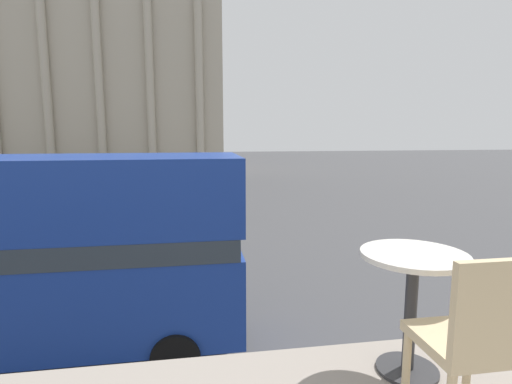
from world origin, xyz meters
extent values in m
cylinder|color=black|center=(-0.08, 7.49, 0.49)|extent=(0.98, 0.22, 0.98)
cylinder|color=black|center=(-0.08, 5.01, 0.49)|extent=(0.98, 0.22, 0.98)
cylinder|color=#2D2D30|center=(1.56, -0.35, 3.45)|extent=(0.36, 0.36, 0.02)
cylinder|color=#2D2D30|center=(1.56, -0.35, 3.80)|extent=(0.07, 0.07, 0.68)
cylinder|color=silver|center=(1.56, -0.35, 4.16)|extent=(0.60, 0.60, 0.03)
cylinder|color=#D1B789|center=(1.35, -0.68, 3.66)|extent=(0.04, 0.04, 0.44)
cylinder|color=#D1B789|center=(1.69, -0.68, 3.66)|extent=(0.04, 0.04, 0.44)
cube|color=#D1B789|center=(1.52, -0.85, 3.91)|extent=(0.40, 0.40, 0.05)
cube|color=#D1B789|center=(1.52, -1.03, 4.14)|extent=(0.40, 0.04, 0.42)
cube|color=#B2A893|center=(-9.43, 50.34, 11.46)|extent=(27.07, 10.84, 22.91)
cylinder|color=#B2A893|center=(-14.84, 44.46, 9.74)|extent=(0.90, 0.90, 19.47)
cylinder|color=#B2A893|center=(-9.43, 44.46, 9.74)|extent=(0.90, 0.90, 19.47)
cylinder|color=#B2A893|center=(-4.01, 44.46, 9.74)|extent=(0.90, 0.90, 19.47)
cylinder|color=#B2A893|center=(1.40, 44.46, 9.74)|extent=(0.90, 0.90, 19.47)
sphere|color=green|center=(-5.41, 10.84, 3.60)|extent=(0.14, 0.14, 0.14)
cylinder|color=black|center=(0.31, 19.02, 1.83)|extent=(0.12, 0.12, 3.66)
cube|color=black|center=(0.49, 19.02, 3.21)|extent=(0.20, 0.24, 0.70)
sphere|color=red|center=(0.60, 19.02, 3.36)|extent=(0.14, 0.14, 0.14)
cylinder|color=black|center=(1.31, 27.44, 1.61)|extent=(0.12, 0.12, 3.22)
cube|color=black|center=(1.49, 27.44, 2.77)|extent=(0.20, 0.24, 0.70)
sphere|color=gold|center=(1.60, 27.44, 2.92)|extent=(0.14, 0.14, 0.14)
cylinder|color=#282B33|center=(2.17, 19.38, 0.44)|extent=(0.14, 0.14, 0.88)
cylinder|color=#282B33|center=(2.35, 19.38, 0.44)|extent=(0.14, 0.14, 0.88)
cylinder|color=black|center=(2.26, 19.38, 1.23)|extent=(0.32, 0.32, 0.70)
sphere|color=tan|center=(2.26, 19.38, 1.70)|extent=(0.24, 0.24, 0.24)
cylinder|color=#282B33|center=(-4.55, 18.26, 0.39)|extent=(0.14, 0.14, 0.78)
cylinder|color=#282B33|center=(-4.37, 18.26, 0.39)|extent=(0.14, 0.14, 0.78)
cylinder|color=#284799|center=(-4.46, 18.26, 1.09)|extent=(0.32, 0.32, 0.62)
sphere|color=tan|center=(-4.46, 18.26, 1.51)|extent=(0.21, 0.21, 0.21)
camera|label=1|loc=(0.32, -2.37, 4.85)|focal=28.00mm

